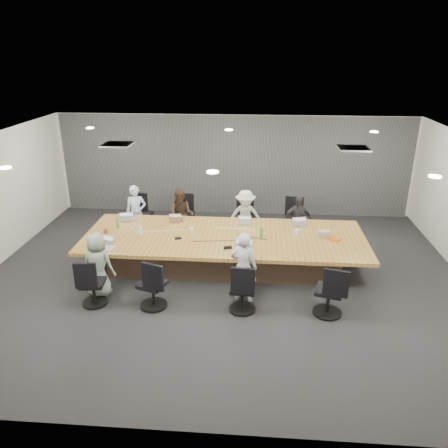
# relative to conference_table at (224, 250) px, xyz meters

# --- Properties ---
(floor) EXTENTS (10.00, 8.00, 0.00)m
(floor) POSITION_rel_conference_table_xyz_m (0.00, -0.50, -0.40)
(floor) COLOR #262627
(floor) RESTS_ON ground
(ceiling) EXTENTS (10.00, 8.00, 0.00)m
(ceiling) POSITION_rel_conference_table_xyz_m (0.00, -0.50, 2.40)
(ceiling) COLOR white
(ceiling) RESTS_ON wall_back
(wall_back) EXTENTS (10.00, 0.00, 2.80)m
(wall_back) POSITION_rel_conference_table_xyz_m (0.00, 3.50, 1.00)
(wall_back) COLOR beige
(wall_back) RESTS_ON ground
(wall_front) EXTENTS (10.00, 0.00, 2.80)m
(wall_front) POSITION_rel_conference_table_xyz_m (0.00, -4.50, 1.00)
(wall_front) COLOR beige
(wall_front) RESTS_ON ground
(curtain) EXTENTS (9.80, 0.04, 2.80)m
(curtain) POSITION_rel_conference_table_xyz_m (0.00, 3.42, 1.00)
(curtain) COLOR #565656
(curtain) RESTS_ON ground
(conference_table) EXTENTS (6.00, 2.20, 0.74)m
(conference_table) POSITION_rel_conference_table_xyz_m (0.00, 0.00, 0.00)
(conference_table) COLOR #4D3728
(conference_table) RESTS_ON ground
(chair_0) EXTENTS (0.72, 0.72, 0.86)m
(chair_0) POSITION_rel_conference_table_xyz_m (-2.29, 1.70, 0.03)
(chair_0) COLOR black
(chair_0) RESTS_ON ground
(chair_1) EXTENTS (0.58, 0.58, 0.86)m
(chair_1) POSITION_rel_conference_table_xyz_m (-1.16, 1.70, 0.03)
(chair_1) COLOR black
(chair_1) RESTS_ON ground
(chair_2) EXTENTS (0.60, 0.60, 0.81)m
(chair_2) POSITION_rel_conference_table_xyz_m (0.41, 1.70, 0.01)
(chair_2) COLOR black
(chair_2) RESTS_ON ground
(chair_3) EXTENTS (0.67, 0.67, 0.84)m
(chair_3) POSITION_rel_conference_table_xyz_m (1.66, 1.70, 0.02)
(chair_3) COLOR black
(chair_3) RESTS_ON ground
(chair_4) EXTENTS (0.54, 0.54, 0.74)m
(chair_4) POSITION_rel_conference_table_xyz_m (-2.31, -1.70, -0.03)
(chair_4) COLOR black
(chair_4) RESTS_ON ground
(chair_5) EXTENTS (0.67, 0.67, 0.78)m
(chair_5) POSITION_rel_conference_table_xyz_m (-1.19, -1.70, -0.01)
(chair_5) COLOR black
(chair_5) RESTS_ON ground
(chair_6) EXTENTS (0.54, 0.54, 0.77)m
(chair_6) POSITION_rel_conference_table_xyz_m (0.46, -1.70, -0.02)
(chair_6) COLOR black
(chair_6) RESTS_ON ground
(chair_7) EXTENTS (0.67, 0.67, 0.80)m
(chair_7) POSITION_rel_conference_table_xyz_m (2.00, -1.70, 0.00)
(chair_7) COLOR black
(chair_7) RESTS_ON ground
(person_0) EXTENTS (0.56, 0.42, 1.38)m
(person_0) POSITION_rel_conference_table_xyz_m (-2.29, 1.35, 0.29)
(person_0) COLOR #ADC7DA
(person_0) RESTS_ON ground
(laptop_0) EXTENTS (0.36, 0.28, 0.02)m
(laptop_0) POSITION_rel_conference_table_xyz_m (-2.29, 0.80, 0.35)
(laptop_0) COLOR #B2B2B7
(laptop_0) RESTS_ON conference_table
(person_1) EXTENTS (0.67, 0.54, 1.32)m
(person_1) POSITION_rel_conference_table_xyz_m (-1.16, 1.35, 0.26)
(person_1) COLOR #38271C
(person_1) RESTS_ON ground
(laptop_1) EXTENTS (0.31, 0.23, 0.02)m
(laptop_1) POSITION_rel_conference_table_xyz_m (-1.16, 0.80, 0.35)
(laptop_1) COLOR #8C6647
(laptop_1) RESTS_ON conference_table
(person_2) EXTENTS (0.90, 0.56, 1.34)m
(person_2) POSITION_rel_conference_table_xyz_m (0.41, 1.35, 0.27)
(person_2) COLOR #AEB9AE
(person_2) RESTS_ON ground
(laptop_2) EXTENTS (0.30, 0.21, 0.02)m
(laptop_2) POSITION_rel_conference_table_xyz_m (0.41, 0.80, 0.35)
(laptop_2) COLOR #B2B2B7
(laptop_2) RESTS_ON conference_table
(person_3) EXTENTS (0.76, 0.42, 1.23)m
(person_3) POSITION_rel_conference_table_xyz_m (1.66, 1.35, 0.21)
(person_3) COLOR #2E2E2E
(person_3) RESTS_ON ground
(laptop_3) EXTENTS (0.34, 0.26, 0.02)m
(laptop_3) POSITION_rel_conference_table_xyz_m (1.66, 0.80, 0.35)
(laptop_3) COLOR #B2B2B7
(laptop_3) RESTS_ON conference_table
(person_4) EXTENTS (0.70, 0.52, 1.29)m
(person_4) POSITION_rel_conference_table_xyz_m (-2.31, -1.35, 0.24)
(person_4) COLOR gray
(person_4) RESTS_ON ground
(laptop_4) EXTENTS (0.32, 0.25, 0.02)m
(laptop_4) POSITION_rel_conference_table_xyz_m (-2.31, -0.80, 0.35)
(laptop_4) COLOR #B2B2B7
(laptop_4) RESTS_ON conference_table
(person_6) EXTENTS (0.57, 0.43, 1.40)m
(person_6) POSITION_rel_conference_table_xyz_m (0.46, -1.35, 0.30)
(person_6) COLOR #AAA7B4
(person_6) RESTS_ON ground
(laptop_6) EXTENTS (0.38, 0.28, 0.02)m
(laptop_6) POSITION_rel_conference_table_xyz_m (0.46, -0.80, 0.35)
(laptop_6) COLOR #B2B2B7
(laptop_6) RESTS_ON conference_table
(bottle_green_left) EXTENTS (0.08, 0.08, 0.23)m
(bottle_green_left) POSITION_rel_conference_table_xyz_m (-2.41, 0.26, 0.46)
(bottle_green_left) COLOR #417C49
(bottle_green_left) RESTS_ON conference_table
(bottle_green_right) EXTENTS (0.08, 0.08, 0.25)m
(bottle_green_right) POSITION_rel_conference_table_xyz_m (0.78, -0.09, 0.46)
(bottle_green_right) COLOR #417C49
(bottle_green_right) RESTS_ON conference_table
(bottle_clear) EXTENTS (0.07, 0.07, 0.21)m
(bottle_clear) POSITION_rel_conference_table_xyz_m (-1.79, -0.11, 0.44)
(bottle_clear) COLOR silver
(bottle_clear) RESTS_ON conference_table
(cup_white_far) EXTENTS (0.11, 0.11, 0.11)m
(cup_white_far) POSITION_rel_conference_table_xyz_m (-0.72, 0.12, 0.39)
(cup_white_far) COLOR white
(cup_white_far) RESTS_ON conference_table
(cup_white_near) EXTENTS (0.10, 0.10, 0.10)m
(cup_white_near) POSITION_rel_conference_table_xyz_m (1.55, 0.20, 0.39)
(cup_white_near) COLOR white
(cup_white_near) RESTS_ON conference_table
(mug_brown) EXTENTS (0.10, 0.10, 0.10)m
(mug_brown) POSITION_rel_conference_table_xyz_m (-2.59, -0.06, 0.39)
(mug_brown) COLOR brown
(mug_brown) RESTS_ON conference_table
(mic_left) EXTENTS (0.16, 0.13, 0.03)m
(mic_left) POSITION_rel_conference_table_xyz_m (-0.96, -0.24, 0.35)
(mic_left) COLOR black
(mic_left) RESTS_ON conference_table
(mic_right) EXTENTS (0.17, 0.12, 0.03)m
(mic_right) POSITION_rel_conference_table_xyz_m (0.43, -0.09, 0.36)
(mic_right) COLOR black
(mic_right) RESTS_ON conference_table
(stapler) EXTENTS (0.17, 0.08, 0.06)m
(stapler) POSITION_rel_conference_table_xyz_m (0.12, -0.66, 0.37)
(stapler) COLOR black
(stapler) RESTS_ON conference_table
(canvas_bag) EXTENTS (0.25, 0.15, 0.13)m
(canvas_bag) POSITION_rel_conference_table_xyz_m (2.12, 0.12, 0.41)
(canvas_bag) COLOR tan
(canvas_bag) RESTS_ON conference_table
(snack_packet) EXTENTS (0.23, 0.23, 0.04)m
(snack_packet) POSITION_rel_conference_table_xyz_m (2.32, -0.06, 0.36)
(snack_packet) COLOR #EA5E0A
(snack_packet) RESTS_ON conference_table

